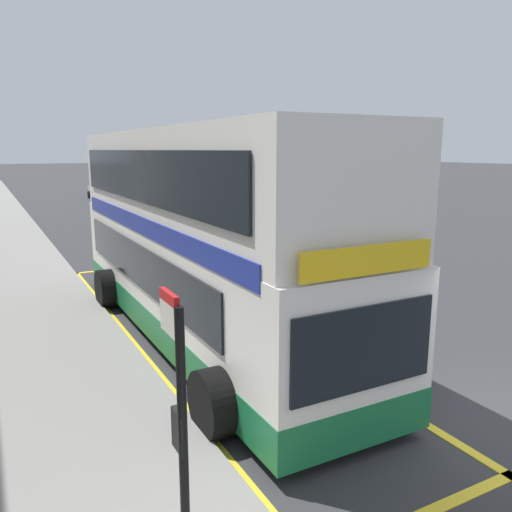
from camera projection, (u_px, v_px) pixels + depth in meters
name	position (u px, v px, depth m)	size (l,w,h in m)	color
ground_plane	(89.00, 209.00, 35.23)	(260.00, 260.00, 0.00)	#333335
double_decker_bus	(199.00, 243.00, 10.95)	(3.19, 10.93, 4.40)	white
bus_bay_markings	(196.00, 329.00, 11.70)	(3.14, 13.95, 0.01)	yellow
bus_stop_sign	(179.00, 408.00, 4.71)	(0.09, 0.51, 2.61)	black
parked_car_silver_distant	(104.00, 189.00, 42.45)	(2.09, 4.20, 1.62)	#B2B5BA
parked_car_black_across	(195.00, 205.00, 30.45)	(2.09, 4.20, 1.62)	black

